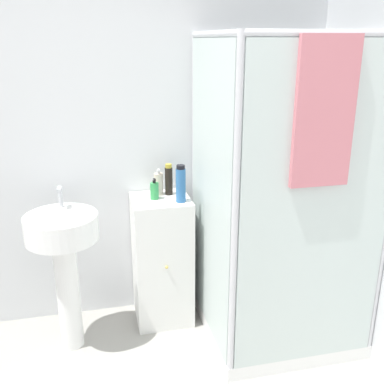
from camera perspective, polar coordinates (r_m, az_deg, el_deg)
The scene contains 8 objects.
wall_back at distance 2.96m, azimuth -14.78°, elevation 6.61°, with size 6.40×0.06×2.50m, color silver.
shower_enclosure at distance 2.89m, azimuth 10.16°, elevation -9.17°, with size 0.91×0.94×1.89m.
vanity_cabinet at distance 3.06m, azimuth -3.83°, elevation -8.60°, with size 0.37×0.38×0.88m.
sink at distance 2.79m, azimuth -15.95°, elevation -7.21°, with size 0.43×0.43×1.02m.
soap_dispenser at distance 2.86m, azimuth -4.79°, elevation 0.18°, with size 0.05×0.06×0.14m.
shampoo_bottle_tall_black at distance 2.92m, azimuth -2.97°, elevation 1.56°, with size 0.05×0.05×0.21m.
shampoo_bottle_blue at distance 2.78m, azimuth -1.44°, elevation 1.01°, with size 0.06×0.06×0.24m.
lotion_bottle_white at distance 2.93m, azimuth -4.27°, elevation 1.06°, with size 0.06×0.06×0.18m.
Camera 1 is at (0.10, -1.20, 1.84)m, focal length 42.00 mm.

